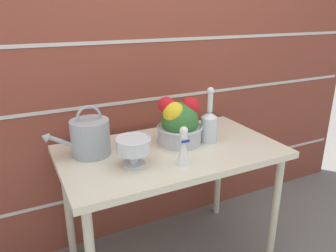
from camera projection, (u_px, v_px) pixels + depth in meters
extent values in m
cube|color=brown|center=(140.00, 70.00, 2.02)|extent=(3.60, 0.08, 2.20)
cube|color=beige|center=(145.00, 182.00, 2.24)|extent=(3.53, 0.00, 0.02)
cube|color=beige|center=(143.00, 100.00, 2.04)|extent=(3.53, 0.00, 0.02)
cube|color=beige|center=(142.00, 41.00, 1.92)|extent=(3.53, 0.00, 0.02)
cube|color=beige|center=(171.00, 152.00, 1.79)|extent=(1.19, 0.69, 0.04)
cylinder|color=beige|center=(275.00, 211.00, 1.90)|extent=(0.04, 0.04, 0.70)
cylinder|color=beige|center=(68.00, 208.00, 1.93)|extent=(0.04, 0.04, 0.70)
cylinder|color=beige|center=(218.00, 170.00, 2.38)|extent=(0.04, 0.04, 0.70)
cylinder|color=#9EA3A8|center=(90.00, 138.00, 1.68)|extent=(0.20, 0.20, 0.19)
cylinder|color=#9EA3A8|center=(60.00, 141.00, 1.61)|extent=(0.14, 0.02, 0.09)
cone|color=#9EA3A8|center=(44.00, 137.00, 1.57)|extent=(0.05, 0.05, 0.06)
torus|color=#9EA3A8|center=(89.00, 118.00, 1.64)|extent=(0.13, 0.01, 0.13)
cylinder|color=silver|center=(134.00, 164.00, 1.59)|extent=(0.11, 0.11, 0.01)
cylinder|color=silver|center=(134.00, 157.00, 1.58)|extent=(0.04, 0.04, 0.06)
sphere|color=silver|center=(134.00, 157.00, 1.58)|extent=(0.05, 0.05, 0.05)
cylinder|color=silver|center=(133.00, 146.00, 1.56)|extent=(0.16, 0.16, 0.07)
torus|color=silver|center=(133.00, 139.00, 1.55)|extent=(0.17, 0.17, 0.01)
cylinder|color=#BCBCC1|center=(180.00, 135.00, 1.84)|extent=(0.25, 0.25, 0.09)
torus|color=#BCBCC1|center=(180.00, 127.00, 1.83)|extent=(0.26, 0.26, 0.01)
sphere|color=#387033|center=(180.00, 121.00, 1.82)|extent=(0.21, 0.21, 0.21)
sphere|color=yellow|center=(174.00, 113.00, 1.77)|extent=(0.12, 0.12, 0.12)
sphere|color=red|center=(166.00, 105.00, 1.78)|extent=(0.09, 0.09, 0.09)
sphere|color=red|center=(190.00, 106.00, 1.81)|extent=(0.10, 0.10, 0.10)
cylinder|color=silver|center=(209.00, 129.00, 1.86)|extent=(0.09, 0.09, 0.14)
cone|color=silver|center=(210.00, 114.00, 1.83)|extent=(0.09, 0.09, 0.03)
cylinder|color=silver|center=(210.00, 103.00, 1.81)|extent=(0.03, 0.03, 0.10)
sphere|color=silver|center=(211.00, 91.00, 1.78)|extent=(0.04, 0.04, 0.04)
cone|color=white|center=(183.00, 152.00, 1.58)|extent=(0.07, 0.07, 0.13)
cylinder|color=white|center=(184.00, 135.00, 1.56)|extent=(0.03, 0.03, 0.04)
sphere|color=white|center=(184.00, 131.00, 1.55)|extent=(0.04, 0.04, 0.04)
cube|color=#193399|center=(186.00, 141.00, 1.55)|extent=(0.04, 0.01, 0.01)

